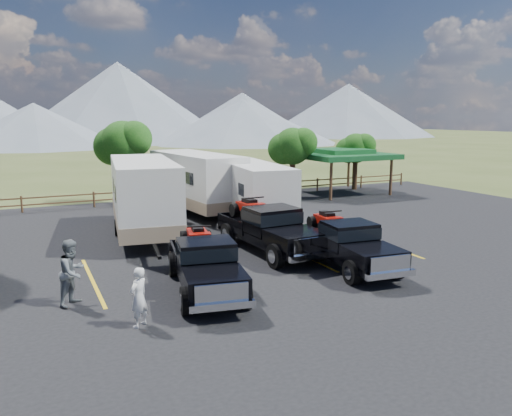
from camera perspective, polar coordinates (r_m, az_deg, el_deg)
name	(u,v)px	position (r m, az deg, el deg)	size (l,w,h in m)	color
ground	(308,293)	(16.01, 6.01, -9.64)	(320.00, 320.00, 0.00)	#3D4C20
asphalt_lot	(266,267)	(18.49, 1.14, -6.75)	(44.00, 34.00, 0.04)	black
stall_lines	(254,259)	(19.34, -0.18, -5.90)	(12.12, 5.50, 0.01)	gold
tree_ne_a	(292,146)	(34.32, 4.17, 7.03)	(3.11, 2.92, 4.76)	#331F13
tree_ne_b	(355,149)	(38.45, 11.29, 6.68)	(2.77, 2.59, 4.27)	#331F13
tree_north	(123,144)	(32.40, -15.00, 7.13)	(3.46, 3.24, 5.25)	#331F13
rail_fence	(188,192)	(33.19, -7.73, 1.85)	(36.12, 0.12, 1.00)	brown
pavilion	(341,155)	(36.50, 9.71, 6.01)	(6.20, 6.20, 3.22)	brown
mountain_range	(17,105)	(118.81, -25.68, 10.52)	(209.00, 71.00, 20.00)	slate
rig_left	(205,263)	(15.91, -5.86, -6.22)	(2.75, 5.79, 1.86)	black
rig_center	(269,227)	(20.27, 1.48, -2.23)	(2.47, 6.33, 2.08)	black
rig_right	(346,242)	(18.63, 10.24, -3.84)	(2.42, 5.76, 1.87)	black
trailer_left	(144,196)	(23.46, -12.71, 1.29)	(3.71, 10.10, 3.49)	white
trailer_center	(196,182)	(28.49, -6.86, 2.96)	(3.37, 9.88, 3.42)	white
trailer_right	(253,192)	(25.51, -0.39, 1.80)	(3.17, 8.96, 3.10)	white
person_a	(139,297)	(13.52, -13.26, -9.89)	(0.59, 0.38, 1.60)	silver
person_b	(72,272)	(15.56, -20.24, -6.89)	(0.95, 0.74, 1.95)	slate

